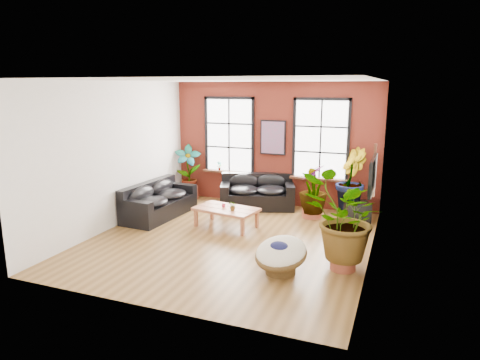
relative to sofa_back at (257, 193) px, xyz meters
The scene contains 19 objects.
room 2.91m from the sofa_back, 83.44° to the right, with size 6.04×6.54×3.54m.
sofa_back is the anchor object (origin of this frame).
sofa_left 2.79m from the sofa_back, 141.23° to the right, with size 1.09×2.32×0.90m.
coffee_table 1.94m from the sofa_back, 93.97° to the right, with size 1.62×1.10×0.58m.
papasan_chair 4.41m from the sofa_back, 65.46° to the right, with size 1.18×1.19×0.72m.
poster 1.62m from the sofa_back, 57.56° to the left, with size 0.74×0.06×0.98m.
tv_wall_unit 4.02m from the sofa_back, 33.29° to the right, with size 0.13×1.86×1.20m.
media_box 2.81m from the sofa_back, ahead, with size 0.75×0.70×0.50m.
pot_back_left 2.27m from the sofa_back, behind, with size 0.59×0.59×0.38m.
pot_back_right 2.58m from the sofa_back, ahead, with size 0.70×0.70×0.40m.
pot_right_wall 4.48m from the sofa_back, 49.97° to the right, with size 0.59×0.59×0.35m.
pot_mid 1.71m from the sofa_back, 13.39° to the right, with size 0.61×0.61×0.37m.
floor_plant_back_left 2.34m from the sofa_back, behind, with size 0.79×0.53×1.50m, color #1D4312.
floor_plant_back_right 2.59m from the sofa_back, ahead, with size 0.92×0.74×1.67m, color #1D4312.
floor_plant_right_wall 4.47m from the sofa_back, 50.08° to the right, with size 1.48×1.28×1.64m, color #1D4312.
floor_plant_mid 1.76m from the sofa_back, 14.17° to the right, with size 0.72×0.72×1.28m, color #1D4312.
table_plant 2.08m from the sofa_back, 87.26° to the right, with size 0.21×0.18×0.23m, color #1D4312.
sill_plant_left 1.54m from the sofa_back, 163.01° to the left, with size 0.14×0.10×0.27m, color #1D4312.
sill_plant_right 2.13m from the sofa_back, 11.72° to the left, with size 0.15×0.15×0.27m, color #1D4312.
Camera 1 is at (3.49, -8.40, 3.38)m, focal length 32.00 mm.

